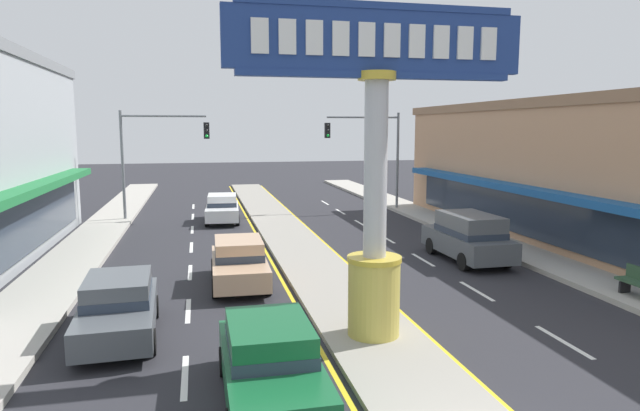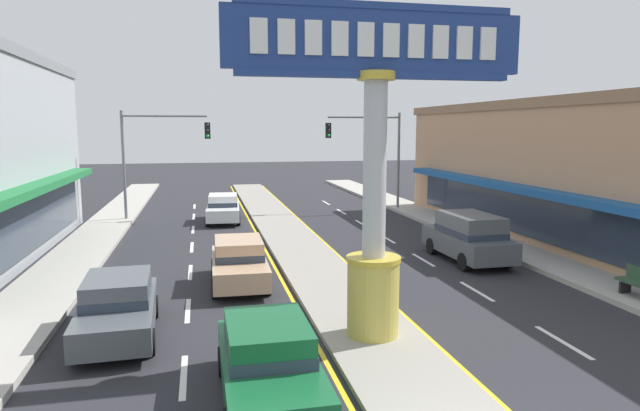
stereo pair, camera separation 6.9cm
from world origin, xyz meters
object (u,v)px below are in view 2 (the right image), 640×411
(traffic_light_right_side, at_px, (372,144))
(sedan_mid_left_lane, at_px, (239,261))
(sedan_near_right_lane, at_px, (268,361))
(district_sign, at_px, (375,171))
(storefront_right, at_px, (618,171))
(sedan_far_left_oncoming, at_px, (118,306))
(traffic_light_left_side, at_px, (156,146))
(suv_far_right_lane, at_px, (469,237))
(sedan_near_left_lane, at_px, (223,208))

(traffic_light_right_side, xyz_separation_m, sedan_mid_left_lane, (-9.37, -15.01, -3.46))
(sedan_near_right_lane, bearing_deg, district_sign, 40.96)
(storefront_right, height_order, sedan_far_left_oncoming, storefront_right)
(storefront_right, xyz_separation_m, traffic_light_left_side, (-21.20, 10.43, 0.97))
(district_sign, distance_m, sedan_near_right_lane, 5.14)
(storefront_right, height_order, traffic_light_right_side, storefront_right)
(traffic_light_left_side, distance_m, sedan_far_left_oncoming, 18.53)
(traffic_light_left_side, relative_size, sedan_mid_left_lane, 1.43)
(traffic_light_left_side, xyz_separation_m, suv_far_right_lane, (12.68, -12.66, -3.26))
(storefront_right, distance_m, sedan_far_left_oncoming, 22.45)
(storefront_right, xyz_separation_m, sedan_mid_left_lane, (-17.61, -3.65, -2.48))
(sedan_near_right_lane, height_order, sedan_far_left_oncoming, same)
(sedan_near_right_lane, bearing_deg, sedan_mid_left_lane, 89.99)
(district_sign, xyz_separation_m, traffic_light_right_side, (6.48, 20.71, 0.04))
(district_sign, relative_size, storefront_right, 0.30)
(storefront_right, height_order, traffic_light_left_side, storefront_right)
(sedan_near_left_lane, bearing_deg, traffic_light_left_side, 162.45)
(suv_far_right_lane, relative_size, sedan_mid_left_lane, 1.07)
(district_sign, height_order, sedan_near_right_lane, district_sign)
(sedan_near_left_lane, height_order, sedan_far_left_oncoming, same)
(sedan_far_left_oncoming, bearing_deg, sedan_near_left_lane, 79.04)
(district_sign, height_order, sedan_mid_left_lane, district_sign)
(suv_far_right_lane, height_order, sedan_mid_left_lane, suv_far_right_lane)
(sedan_near_left_lane, relative_size, sedan_mid_left_lane, 1.01)
(traffic_light_right_side, bearing_deg, suv_far_right_lane, -91.20)
(sedan_near_left_lane, xyz_separation_m, sedan_mid_left_lane, (-0.00, -12.94, 0.00))
(sedan_near_right_lane, bearing_deg, traffic_light_right_side, 68.01)
(traffic_light_right_side, distance_m, sedan_mid_left_lane, 18.03)
(traffic_light_left_side, bearing_deg, sedan_far_left_oncoming, -89.11)
(traffic_light_left_side, distance_m, sedan_near_right_lane, 22.83)
(storefront_right, height_order, sedan_near_right_lane, storefront_right)
(traffic_light_left_side, height_order, traffic_light_right_side, same)
(traffic_light_right_side, relative_size, suv_far_right_lane, 1.34)
(sedan_near_right_lane, xyz_separation_m, suv_far_right_lane, (9.09, 9.62, 0.20))
(district_sign, distance_m, sedan_mid_left_lane, 7.25)
(traffic_light_left_side, relative_size, sedan_near_right_lane, 1.44)
(suv_far_right_lane, bearing_deg, sedan_mid_left_lane, -171.18)
(district_sign, distance_m, traffic_light_left_side, 20.80)
(storefront_right, bearing_deg, sedan_near_right_lane, -146.06)
(traffic_light_right_side, bearing_deg, district_sign, -107.38)
(storefront_right, bearing_deg, suv_far_right_lane, -165.30)
(storefront_right, relative_size, suv_far_right_lane, 5.68)
(sedan_near_left_lane, bearing_deg, sedan_far_left_oncoming, -100.96)
(traffic_light_left_side, xyz_separation_m, traffic_light_right_side, (12.96, 0.94, 0.00))
(storefront_right, distance_m, sedan_mid_left_lane, 18.16)
(storefront_right, distance_m, suv_far_right_lane, 9.10)
(traffic_light_right_side, bearing_deg, traffic_light_left_side, -175.85)
(traffic_light_left_side, height_order, sedan_mid_left_lane, traffic_light_left_side)
(traffic_light_left_side, height_order, sedan_far_left_oncoming, traffic_light_left_side)
(suv_far_right_lane, bearing_deg, district_sign, -131.09)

